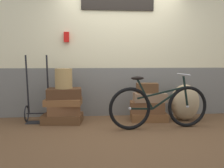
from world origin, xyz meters
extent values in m
cube|color=brown|center=(0.00, 0.00, -0.03)|extent=(9.12, 5.20, 0.06)
cube|color=slate|center=(0.00, 0.85, 0.50)|extent=(7.12, 0.20, 1.00)
cube|color=beige|center=(0.00, 0.85, 2.08)|extent=(7.12, 0.20, 2.18)
cube|color=black|center=(-0.07, 0.73, 2.31)|extent=(1.46, 0.04, 0.31)
cube|color=red|center=(-1.09, 0.71, 1.62)|extent=(0.10, 0.08, 0.20)
cube|color=brown|center=(-1.15, 0.24, 0.08)|extent=(0.76, 0.56, 0.16)
cube|color=brown|center=(-1.12, 0.22, 0.25)|extent=(0.62, 0.42, 0.17)
cube|color=brown|center=(-1.13, 0.24, 0.39)|extent=(0.69, 0.49, 0.12)
cube|color=#4C2D19|center=(-1.11, 0.27, 0.54)|extent=(0.65, 0.47, 0.19)
cube|color=brown|center=(0.49, 0.26, 0.08)|extent=(0.71, 0.47, 0.15)
cube|color=brown|center=(0.45, 0.26, 0.26)|extent=(0.67, 0.43, 0.22)
cube|color=#937051|center=(0.50, 0.23, 0.45)|extent=(0.61, 0.34, 0.17)
cube|color=brown|center=(0.45, 0.26, 0.63)|extent=(0.42, 0.26, 0.19)
cylinder|color=#A8844C|center=(-1.12, 0.25, 0.82)|extent=(0.32, 0.32, 0.37)
torus|color=black|center=(-1.83, 0.37, 0.15)|extent=(0.02, 0.31, 0.31)
torus|color=black|center=(-1.40, 0.37, 0.15)|extent=(0.02, 0.31, 0.31)
cylinder|color=black|center=(-1.61, 0.37, 0.15)|extent=(0.44, 0.02, 0.02)
cylinder|color=black|center=(-1.80, 0.37, 0.71)|extent=(0.03, 0.16, 1.10)
cylinder|color=black|center=(-1.43, 0.37, 0.71)|extent=(0.03, 0.16, 1.10)
cube|color=black|center=(-1.61, 0.26, 0.01)|extent=(0.40, 0.22, 0.02)
ellipsoid|color=tan|center=(1.19, 0.24, 0.35)|extent=(0.55, 0.47, 0.69)
torus|color=black|center=(0.02, -0.35, 0.36)|extent=(0.72, 0.12, 0.71)
sphere|color=#B2B2B7|center=(0.02, -0.35, 0.36)|extent=(0.05, 0.05, 0.05)
torus|color=black|center=(1.05, -0.25, 0.36)|extent=(0.72, 0.12, 0.71)
sphere|color=#B2B2B7|center=(1.05, -0.25, 0.36)|extent=(0.05, 0.05, 0.05)
cube|color=black|center=(0.69, -0.28, 0.52)|extent=(0.56, 0.08, 0.38)
cube|color=black|center=(0.28, -0.32, 0.59)|extent=(0.29, 0.06, 0.52)
cube|color=black|center=(0.22, -0.33, 0.35)|extent=(0.39, 0.07, 0.05)
cube|color=black|center=(0.55, -0.30, 0.61)|extent=(0.82, 0.11, 0.20)
cube|color=black|center=(1.00, -0.25, 0.62)|extent=(0.12, 0.04, 0.53)
ellipsoid|color=black|center=(0.15, -0.34, 0.86)|extent=(0.23, 0.11, 0.06)
cylinder|color=#A5A5AD|center=(0.96, -0.26, 0.92)|extent=(0.07, 0.46, 0.02)
camera|label=1|loc=(-0.64, -4.45, 1.17)|focal=40.66mm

